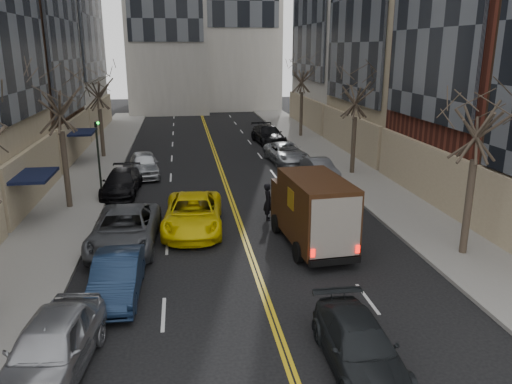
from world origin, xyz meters
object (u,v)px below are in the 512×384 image
ups_truck (312,211)px  pedestrian (268,202)px  taxi (193,214)px  observer_sedan (359,346)px

ups_truck → pedestrian: ups_truck is taller
taxi → pedestrian: bearing=17.5°
ups_truck → taxi: 5.83m
ups_truck → pedestrian: 3.96m
pedestrian → ups_truck: bearing=-155.8°
ups_truck → observer_sedan: ups_truck is taller
ups_truck → taxi: size_ratio=1.02×
observer_sedan → ups_truck: bearing=84.6°
pedestrian → observer_sedan: bearing=-173.2°
observer_sedan → taxi: 12.13m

